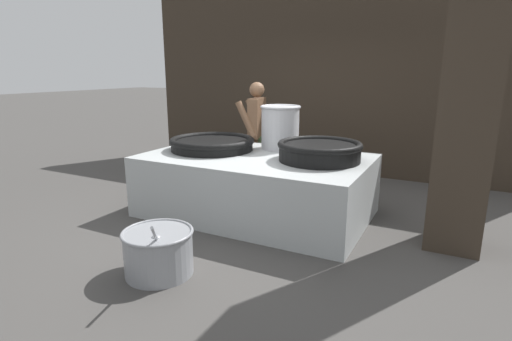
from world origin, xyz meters
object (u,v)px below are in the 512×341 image
at_px(cook, 256,131).
at_px(giant_wok_near, 212,143).
at_px(stock_pot, 280,127).
at_px(giant_wok_far, 320,150).
at_px(prep_bowl_vegetables, 158,250).

bearing_deg(cook, giant_wok_near, 71.76).
relative_size(giant_wok_near, stock_pot, 1.94).
xyz_separation_m(giant_wok_near, giant_wok_far, (1.52, 0.01, 0.04)).
relative_size(cook, prep_bowl_vegetables, 2.22).
distance_m(giant_wok_near, giant_wok_far, 1.52).
xyz_separation_m(giant_wok_far, cook, (-1.38, 1.04, -0.00)).
height_order(stock_pot, prep_bowl_vegetables, stock_pot).
xyz_separation_m(giant_wok_near, stock_pot, (0.79, 0.49, 0.22)).
relative_size(giant_wok_far, prep_bowl_vegetables, 1.35).
distance_m(giant_wok_far, stock_pot, 0.89).
xyz_separation_m(cook, prep_bowl_vegetables, (0.51, -2.96, -0.66)).
relative_size(giant_wok_near, prep_bowl_vegetables, 1.54).
bearing_deg(giant_wok_near, stock_pot, 31.86).
relative_size(giant_wok_near, giant_wok_far, 1.14).
relative_size(stock_pot, cook, 0.36).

